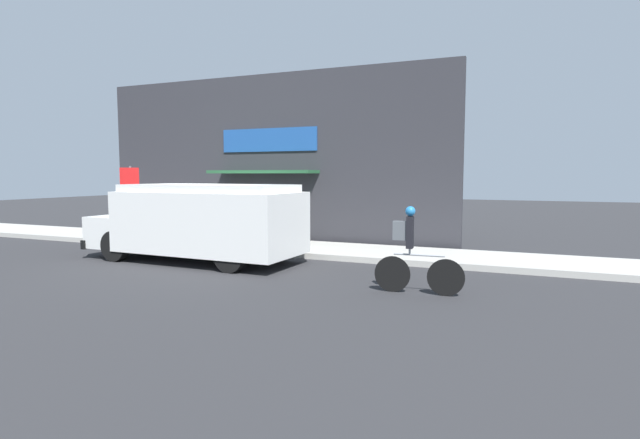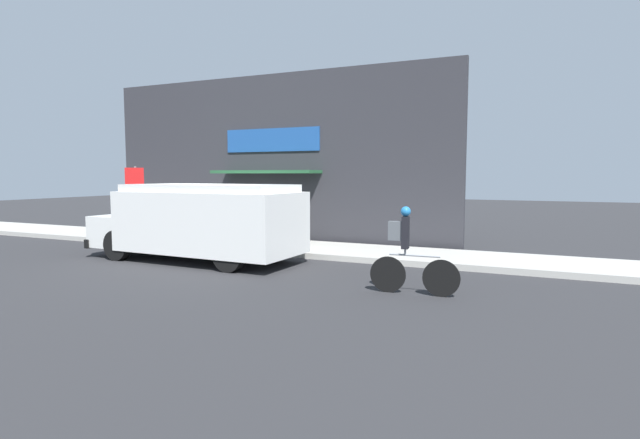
{
  "view_description": "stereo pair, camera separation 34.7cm",
  "coord_description": "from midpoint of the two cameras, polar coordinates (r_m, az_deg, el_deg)",
  "views": [
    {
      "loc": [
        8.18,
        -12.05,
        2.26
      ],
      "look_at": [
        3.15,
        -0.2,
        1.1
      ],
      "focal_mm": 28.0,
      "sensor_mm": 36.0,
      "label": 1
    },
    {
      "loc": [
        8.5,
        -11.91,
        2.26
      ],
      "look_at": [
        3.15,
        -0.2,
        1.1
      ],
      "focal_mm": 28.0,
      "sensor_mm": 36.0,
      "label": 2
    }
  ],
  "objects": [
    {
      "name": "trash_bin",
      "position": [
        15.41,
        -4.49,
        -1.25
      ],
      "size": [
        0.6,
        0.6,
        0.78
      ],
      "color": "#38383D",
      "rests_on": "sidewalk"
    },
    {
      "name": "sidewalk",
      "position": [
        15.74,
        -9.25,
        -2.88
      ],
      "size": [
        28.0,
        2.39,
        0.15
      ],
      "color": "#ADAAA3",
      "rests_on": "ground_plane"
    },
    {
      "name": "school_bus",
      "position": [
        13.33,
        -14.29,
        -0.15
      ],
      "size": [
        5.91,
        2.7,
        2.01
      ],
      "rotation": [
        0.0,
        0.0,
        -0.03
      ],
      "color": "white",
      "rests_on": "ground_plane"
    },
    {
      "name": "cyclist",
      "position": [
        9.61,
        9.55,
        -3.8
      ],
      "size": [
        1.7,
        0.21,
        1.67
      ],
      "rotation": [
        0.0,
        0.0,
        0.06
      ],
      "color": "black",
      "rests_on": "ground_plane"
    },
    {
      "name": "storefront",
      "position": [
        16.85,
        -6.69,
        6.85
      ],
      "size": [
        12.73,
        1.13,
        5.55
      ],
      "color": "#2D2D33",
      "rests_on": "ground_plane"
    },
    {
      "name": "stop_sign_post",
      "position": [
        17.8,
        -21.37,
        3.17
      ],
      "size": [
        0.45,
        0.45,
        2.39
      ],
      "color": "slate",
      "rests_on": "sidewalk"
    },
    {
      "name": "ground_plane",
      "position": [
        14.77,
        -11.72,
        -3.76
      ],
      "size": [
        70.0,
        70.0,
        0.0
      ],
      "primitive_type": "plane",
      "color": "#2B2B2D"
    }
  ]
}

